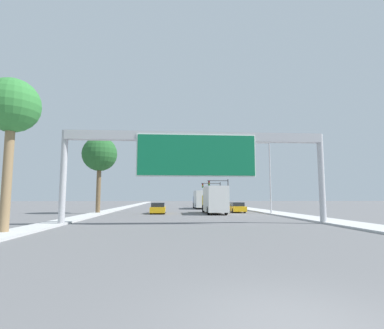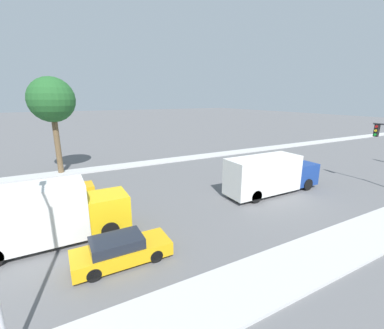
{
  "view_description": "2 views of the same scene",
  "coord_description": "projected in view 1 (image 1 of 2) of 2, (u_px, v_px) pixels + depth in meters",
  "views": [
    {
      "loc": [
        -2.0,
        -4.84,
        2.06
      ],
      "look_at": [
        0.0,
        22.64,
        5.06
      ],
      "focal_mm": 28.0,
      "sensor_mm": 36.0,
      "label": 1
    },
    {
      "loc": [
        18.13,
        33.32,
        7.72
      ],
      "look_at": [
        0.23,
        43.0,
        2.39
      ],
      "focal_mm": 24.0,
      "sensor_mm": 36.0,
      "label": 2
    }
  ],
  "objects": [
    {
      "name": "ground_plane",
      "position": [
        296.0,
        328.0,
        4.72
      ],
      "size": [
        300.0,
        300.0,
        0.0
      ],
      "primitive_type": "plane",
      "color": "slate"
    },
    {
      "name": "traffic_light_mid_block",
      "position": [
        214.0,
        190.0,
        73.19
      ],
      "size": [
        4.79,
        0.32,
        5.7
      ],
      "color": "#2D2D30",
      "rests_on": "ground"
    },
    {
      "name": "car_mid_center",
      "position": [
        237.0,
        208.0,
        40.47
      ],
      "size": [
        1.74,
        4.59,
        1.35
      ],
      "color": "gold",
      "rests_on": "ground"
    },
    {
      "name": "truck_box_secondary",
      "position": [
        201.0,
        200.0,
        53.27
      ],
      "size": [
        2.35,
        8.7,
        3.15
      ],
      "color": "navy",
      "rests_on": "ground"
    },
    {
      "name": "truck_box_primary",
      "position": [
        214.0,
        200.0,
        37.19
      ],
      "size": [
        2.36,
        8.06,
        3.35
      ],
      "color": "yellow",
      "rests_on": "ground"
    },
    {
      "name": "traffic_light_near_intersection",
      "position": [
        221.0,
        188.0,
        63.29
      ],
      "size": [
        4.52,
        0.32,
        5.82
      ],
      "color": "#2D2D30",
      "rests_on": "ground"
    },
    {
      "name": "street_lamp_right",
      "position": [
        267.0,
        171.0,
        37.09
      ],
      "size": [
        2.95,
        0.28,
        8.92
      ],
      "color": "#B2B2B7",
      "rests_on": "ground"
    },
    {
      "name": "car_far_right",
      "position": [
        158.0,
        208.0,
        37.51
      ],
      "size": [
        1.81,
        4.75,
        1.36
      ],
      "color": "gold",
      "rests_on": "ground"
    },
    {
      "name": "palm_tree_foreground",
      "position": [
        12.0,
        109.0,
        17.26
      ],
      "size": [
        3.14,
        3.14,
        8.91
      ],
      "color": "#8C704C",
      "rests_on": "ground"
    },
    {
      "name": "palm_tree_background",
      "position": [
        100.0,
        155.0,
        37.96
      ],
      "size": [
        4.36,
        4.36,
        9.7
      ],
      "color": "brown",
      "rests_on": "ground"
    },
    {
      "name": "sidewalk_right",
      "position": [
        231.0,
        206.0,
        65.03
      ],
      "size": [
        3.0,
        120.0,
        0.15
      ],
      "color": "#BCBCBC",
      "rests_on": "ground"
    },
    {
      "name": "sign_gantry",
      "position": [
        196.0,
        151.0,
        23.06
      ],
      "size": [
        20.37,
        0.73,
        7.08
      ],
      "color": "#B2B2B7",
      "rests_on": "ground"
    },
    {
      "name": "median_strip_left",
      "position": [
        129.0,
        206.0,
        63.44
      ],
      "size": [
        2.0,
        120.0,
        0.15
      ],
      "color": "#BCBCBC",
      "rests_on": "ground"
    }
  ]
}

